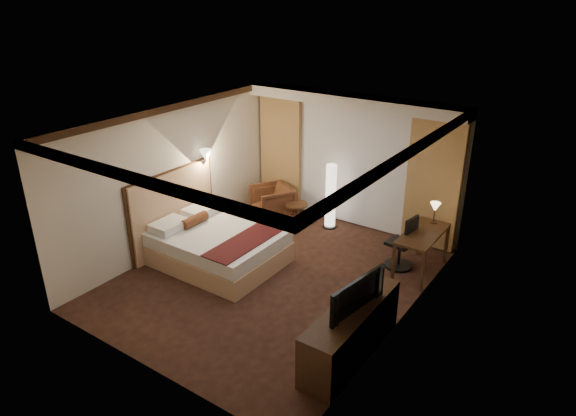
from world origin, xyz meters
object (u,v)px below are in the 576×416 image
Objects in this scene: floor_lamp at (331,196)px; television at (352,287)px; desk at (421,252)px; office_chair at (400,241)px; side_table at (296,215)px; armchair at (272,201)px; bed at (219,247)px; dresser at (351,331)px.

television is at bearing -56.17° from floor_lamp.
office_chair is (-0.37, -0.05, 0.13)m from desk.
floor_lamp is (0.59, 0.35, 0.43)m from side_table.
floor_lamp is (1.23, 0.32, 0.28)m from armchair.
floor_lamp is 3.98m from television.
dresser is (3.12, -0.89, 0.06)m from bed.
floor_lamp is (0.89, 2.41, 0.37)m from bed.
dresser is at bearing -46.14° from side_table.
desk is at bearing 91.09° from dresser.
desk is at bearing 25.76° from armchair.
television reaches higher than desk.
television is at bearing -72.35° from office_chair.
armchair is 1.30m from floor_lamp.
desk is (2.78, -0.31, 0.12)m from side_table.
bed is 3.20m from office_chair.
desk is (3.07, 1.74, 0.06)m from bed.
bed is at bearing -98.30° from side_table.
dresser is (2.24, -3.29, -0.31)m from floor_lamp.
bed is at bearing -150.53° from desk.
dresser is (2.83, -2.94, 0.12)m from side_table.
armchair is 4.59m from television.
bed is 3.25m from dresser.
dresser is at bearing -71.70° from office_chair.
office_chair reaches higher than side_table.
armchair reaches higher than side_table.
bed is 3.30m from television.
armchair is at bearing -165.30° from floor_lamp.
floor_lamp is at bearing 31.04° from side_table.
armchair is at bearing 177.21° from side_table.
bed is 1.11× the size of dresser.
office_chair is 2.66m from television.
floor_lamp is 3.99m from dresser.
armchair reaches higher than desk.
desk is (3.42, -0.34, -0.02)m from armchair.
floor_lamp is 2.31m from desk.
desk is at bearing -16.97° from floor_lamp.
desk reaches higher than bed.
floor_lamp is 1.35× the size of office_chair.
television reaches higher than bed.
floor_lamp is 1.97m from office_chair.
floor_lamp is at bearing 46.22° from armchair.
side_table is at bearing 52.77° from television.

